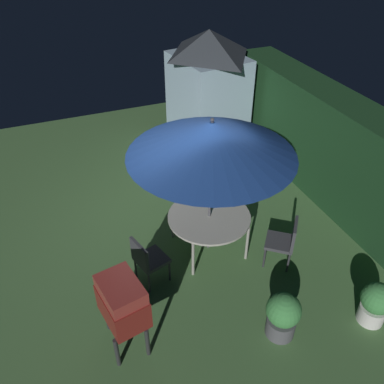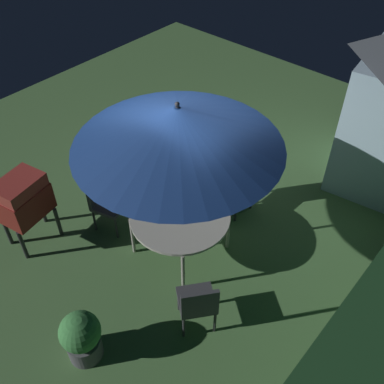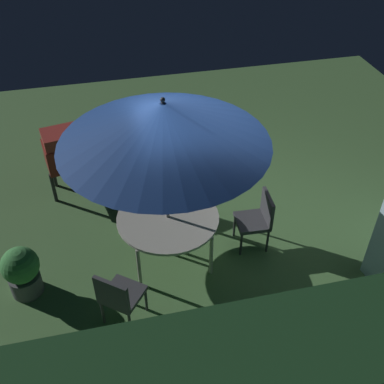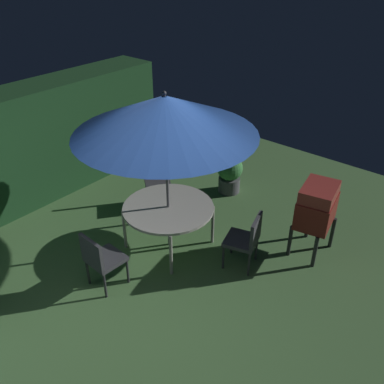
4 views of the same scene
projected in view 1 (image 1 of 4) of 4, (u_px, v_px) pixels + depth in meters
name	position (u px, v px, depth m)	size (l,w,h in m)	color
ground_plane	(168.00, 225.00, 7.83)	(11.00, 11.00, 0.00)	#47703D
hedge_backdrop	(327.00, 144.00, 8.26)	(6.41, 0.88, 2.11)	#193D1E
garden_shed	(208.00, 90.00, 9.59)	(1.99, 1.75, 2.83)	#9EBCD1
patio_table	(209.00, 218.00, 6.92)	(1.43, 1.43, 0.74)	#B2ADA3
patio_umbrella	(212.00, 139.00, 6.01)	(2.64, 2.64, 2.58)	#4C4C51
bbq_grill	(123.00, 302.00, 5.29)	(0.78, 0.62, 1.20)	maroon
chair_near_shed	(147.00, 259.00, 6.38)	(0.57, 0.58, 0.90)	#38383D
chair_far_side	(285.00, 240.00, 6.72)	(0.65, 0.65, 0.90)	#38383D
chair_toward_hedge	(186.00, 184.00, 8.03)	(0.49, 0.48, 0.90)	#38383D
potted_plant_by_shed	(376.00, 303.00, 5.85)	(0.47, 0.47, 0.72)	silver
potted_plant_by_grill	(283.00, 315.00, 5.66)	(0.50, 0.50, 0.76)	#4C4C51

